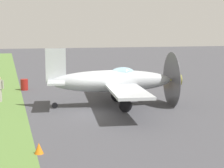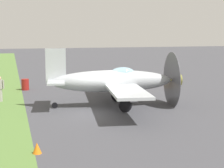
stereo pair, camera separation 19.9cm
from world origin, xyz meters
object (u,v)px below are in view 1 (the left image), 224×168
at_px(fuel_drum, 24,85).
at_px(supply_crate, 123,85).
at_px(runway_marker_cone, 39,148).
at_px(airplane_lead, 115,81).

relative_size(fuel_drum, supply_crate, 1.00).
bearing_deg(runway_marker_cone, supply_crate, 150.66).
bearing_deg(airplane_lead, fuel_drum, -140.04).
bearing_deg(supply_crate, runway_marker_cone, -29.34).
relative_size(airplane_lead, fuel_drum, 12.21).
distance_m(fuel_drum, runway_marker_cone, 16.09).
bearing_deg(runway_marker_cone, airplane_lead, 145.32).
distance_m(fuel_drum, supply_crate, 8.09).
height_order(supply_crate, runway_marker_cone, supply_crate).
distance_m(airplane_lead, fuel_drum, 9.83).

